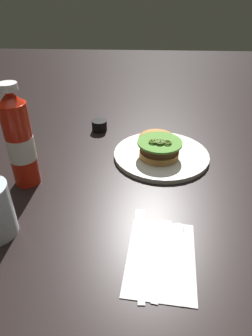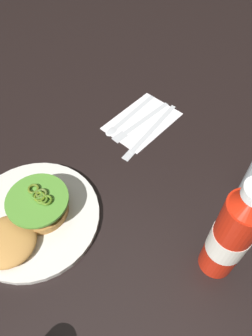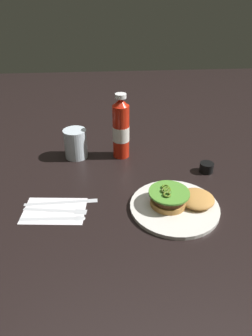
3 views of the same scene
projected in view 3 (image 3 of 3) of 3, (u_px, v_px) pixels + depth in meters
The scene contains 10 objects.
ground_plane at pixel (135, 182), 1.03m from camera, with size 3.00×3.00×0.00m, color black.
dinner_plate at pixel (174, 207), 0.91m from camera, with size 0.27×0.27×0.01m, color silver.
burger_sandwich at pixel (179, 198), 0.90m from camera, with size 0.20×0.12×0.05m.
ketchup_bottle at pixel (121, 129), 1.13m from camera, with size 0.06×0.06×0.25m.
water_glass at pixel (76, 144), 1.15m from camera, with size 0.09×0.09×0.11m, color silver.
condiment_cup at pixel (206, 167), 1.08m from camera, with size 0.05×0.05×0.03m, color black.
napkin at pixel (54, 211), 0.90m from camera, with size 0.18×0.12×0.00m, color white.
spoon_utensil at pixel (62, 218), 0.87m from camera, with size 0.19×0.03×0.00m.
fork_utensil at pixel (60, 210), 0.90m from camera, with size 0.19×0.05×0.00m.
butter_knife at pixel (66, 201), 0.93m from camera, with size 0.22×0.02×0.00m.
Camera 3 is at (-0.10, -0.85, 0.58)m, focal length 32.28 mm.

